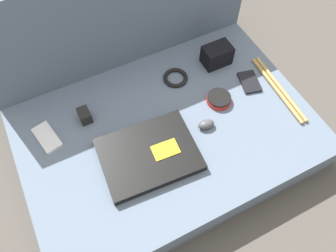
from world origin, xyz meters
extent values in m
plane|color=#4C4742|center=(0.00, 0.00, 0.00)|extent=(8.00, 8.00, 0.00)
cube|color=slate|center=(0.00, 0.00, 0.07)|extent=(1.07, 0.72, 0.14)
cube|color=slate|center=(0.00, 0.46, 0.28)|extent=(1.07, 0.20, 0.56)
cube|color=black|center=(-0.11, -0.07, 0.15)|extent=(0.35, 0.27, 0.03)
cube|color=yellow|center=(-0.05, -0.09, 0.17)|extent=(0.09, 0.07, 0.00)
ellipsoid|color=#4C4C51|center=(0.13, -0.06, 0.15)|extent=(0.07, 0.04, 0.03)
cylinder|color=red|center=(0.23, 0.02, 0.15)|extent=(0.09, 0.09, 0.02)
cylinder|color=black|center=(0.23, 0.02, 0.16)|extent=(0.09, 0.09, 0.01)
cube|color=black|center=(0.39, 0.04, 0.14)|extent=(0.09, 0.12, 0.01)
cube|color=silver|center=(-0.41, 0.16, 0.14)|extent=(0.09, 0.14, 0.01)
cube|color=black|center=(0.32, 0.20, 0.18)|extent=(0.11, 0.08, 0.08)
cube|color=black|center=(-0.25, 0.18, 0.16)|extent=(0.04, 0.06, 0.05)
torus|color=black|center=(0.13, 0.20, 0.15)|extent=(0.10, 0.10, 0.02)
cylinder|color=tan|center=(0.46, -0.04, 0.14)|extent=(0.03, 0.34, 0.02)
cylinder|color=tan|center=(0.48, -0.04, 0.14)|extent=(0.03, 0.34, 0.02)
camera|label=1|loc=(-0.28, -0.55, 1.17)|focal=35.00mm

